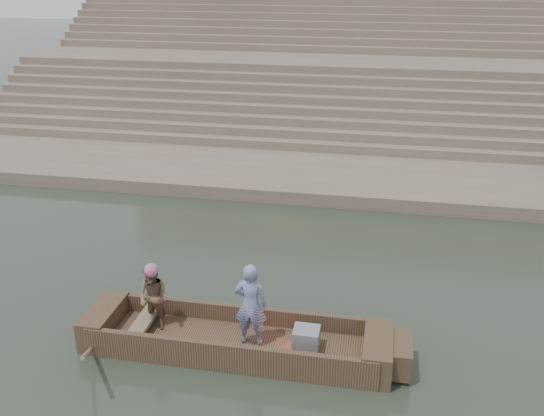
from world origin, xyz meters
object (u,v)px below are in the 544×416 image
(rowing_man, at_px, (153,298))
(television, at_px, (306,339))
(main_rowboat, at_px, (235,345))
(standing_man, at_px, (251,304))

(rowing_man, height_order, television, rowing_man)
(main_rowboat, bearing_deg, standing_man, -1.83)
(standing_man, relative_size, rowing_man, 1.25)
(main_rowboat, relative_size, standing_man, 3.15)
(standing_man, xyz_separation_m, rowing_man, (-1.87, 0.14, -0.16))
(main_rowboat, distance_m, rowing_man, 1.74)
(main_rowboat, bearing_deg, television, 0.00)
(main_rowboat, distance_m, television, 1.32)
(standing_man, relative_size, television, 3.45)
(television, bearing_deg, rowing_man, 177.48)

